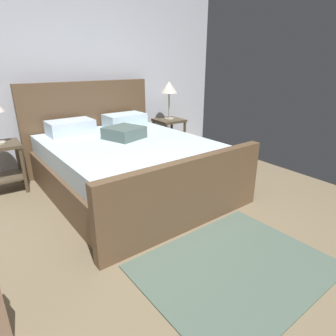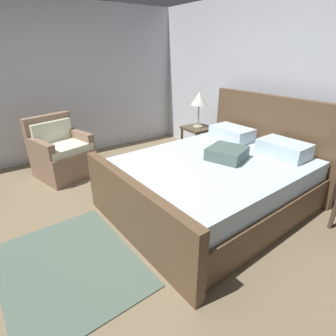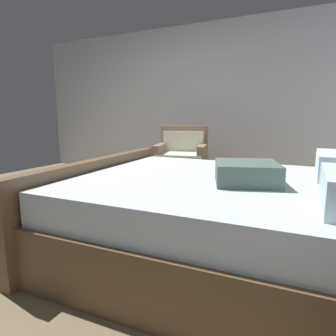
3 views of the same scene
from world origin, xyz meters
name	(u,v)px [view 1 (image 1 of 3)]	position (x,y,z in m)	size (l,w,h in m)	color
ground_plane	(198,273)	(0.00, 0.00, -0.01)	(5.06, 5.84, 0.02)	#7E6D51
wall_back	(65,80)	(0.00, 2.98, 1.26)	(5.18, 0.12, 2.52)	silver
bed	(126,162)	(0.26, 1.69, 0.35)	(2.00, 2.39, 1.25)	brown
nightstand_right	(169,131)	(1.53, 2.59, 0.40)	(0.44, 0.44, 0.60)	brown
table_lamp_right	(169,89)	(1.53, 2.59, 1.10)	(0.27, 0.27, 0.61)	#B7B293
nightstand_left	(2,160)	(-0.99, 2.46, 0.40)	(0.44, 0.44, 0.60)	brown
area_rug	(235,267)	(0.27, -0.13, 0.01)	(1.43, 1.11, 0.01)	#526657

